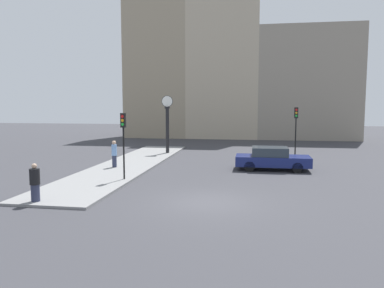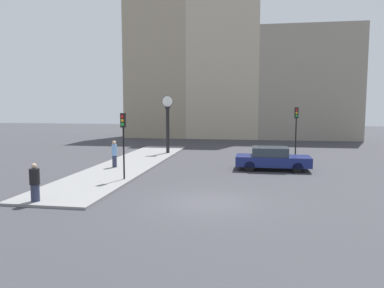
% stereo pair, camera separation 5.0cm
% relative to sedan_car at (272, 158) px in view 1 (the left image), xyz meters
% --- Properties ---
extents(ground_plane, '(120.00, 120.00, 0.00)m').
position_rel_sedan_car_xyz_m(ground_plane, '(-3.06, -8.44, -0.72)').
color(ground_plane, '#38383D').
extents(sidewalk_corner, '(3.82, 21.33, 0.11)m').
position_rel_sedan_car_xyz_m(sidewalk_corner, '(-9.45, 0.23, -0.67)').
color(sidewalk_corner, gray).
rests_on(sidewalk_corner, ground_plane).
extents(building_row, '(27.82, 5.00, 19.63)m').
position_rel_sedan_car_xyz_m(building_row, '(-3.97, 22.48, 7.59)').
color(building_row, gray).
rests_on(building_row, ground_plane).
extents(sedan_car, '(4.58, 1.90, 1.44)m').
position_rel_sedan_car_xyz_m(sedan_car, '(0.00, 0.00, 0.00)').
color(sedan_car, navy).
rests_on(sedan_car, ground_plane).
extents(traffic_light_near, '(0.26, 0.24, 3.53)m').
position_rel_sedan_car_xyz_m(traffic_light_near, '(-7.97, -4.85, 1.93)').
color(traffic_light_near, black).
rests_on(traffic_light_near, sidewalk_corner).
extents(traffic_light_far, '(0.26, 0.24, 3.90)m').
position_rel_sedan_car_xyz_m(traffic_light_far, '(1.76, 3.36, 2.06)').
color(traffic_light_far, black).
rests_on(traffic_light_far, ground_plane).
extents(street_clock, '(0.94, 0.36, 4.71)m').
position_rel_sedan_car_xyz_m(street_clock, '(-8.18, 6.26, 1.81)').
color(street_clock, black).
rests_on(street_clock, sidewalk_corner).
extents(pedestrian_blue_stripe, '(0.33, 0.33, 1.70)m').
position_rel_sedan_car_xyz_m(pedestrian_blue_stripe, '(-9.90, -1.28, 0.25)').
color(pedestrian_blue_stripe, '#2D334C').
rests_on(pedestrian_blue_stripe, sidewalk_corner).
extents(pedestrian_black_jacket, '(0.41, 0.41, 1.58)m').
position_rel_sedan_car_xyz_m(pedestrian_black_jacket, '(-10.00, -9.88, 0.16)').
color(pedestrian_black_jacket, '#2D334C').
rests_on(pedestrian_black_jacket, sidewalk_corner).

